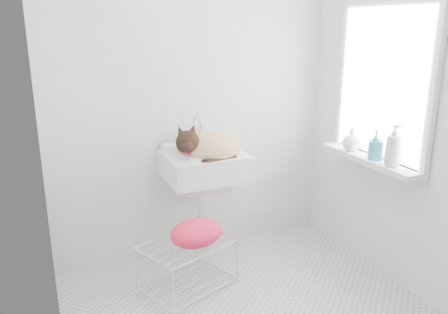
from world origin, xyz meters
name	(u,v)px	position (x,y,z in m)	size (l,w,h in m)	color
floor	(250,312)	(0.00, 0.00, 0.00)	(2.20, 2.00, 0.02)	silver
back_wall	(193,93)	(0.00, 1.00, 1.25)	(2.20, 0.02, 2.50)	white
right_wall	(407,104)	(1.10, 0.00, 1.25)	(0.02, 2.00, 2.50)	white
left_wall	(40,135)	(-1.10, 0.00, 1.25)	(0.02, 2.00, 2.50)	white
window_glass	(385,84)	(1.09, 0.20, 1.35)	(0.01, 0.80, 1.00)	white
window_frame	(383,84)	(1.07, 0.20, 1.35)	(0.04, 0.90, 1.10)	white
windowsill	(369,159)	(1.01, 0.20, 0.83)	(0.16, 0.88, 0.04)	white
sink	(204,153)	(-0.02, 0.74, 0.85)	(0.57, 0.50, 0.23)	white
faucet	(196,129)	(-0.02, 0.92, 0.99)	(0.21, 0.15, 0.21)	silver
cat	(207,148)	(0.00, 0.72, 0.89)	(0.50, 0.42, 0.31)	tan
wire_rack	(187,268)	(-0.27, 0.42, 0.15)	(0.57, 0.40, 0.34)	beige
towel	(196,240)	(-0.22, 0.39, 0.37)	(0.37, 0.26, 0.15)	red
bottle_a	(391,166)	(1.00, -0.03, 0.85)	(0.09, 0.09, 0.23)	silver
bottle_b	(374,159)	(1.00, 0.14, 0.85)	(0.09, 0.09, 0.20)	teal
bottle_c	(351,150)	(1.00, 0.39, 0.85)	(0.13, 0.13, 0.17)	white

